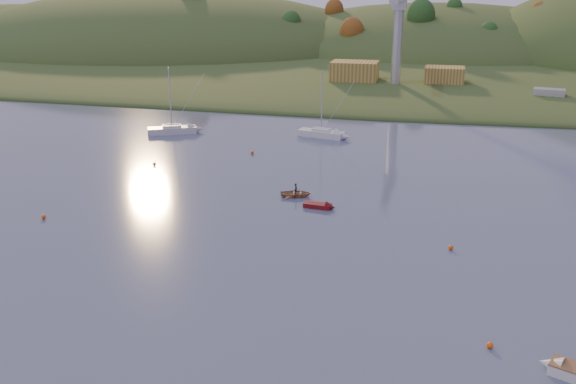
% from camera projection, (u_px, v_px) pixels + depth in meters
% --- Properties ---
extents(far_shore, '(620.00, 220.00, 1.50)m').
position_uv_depth(far_shore, '(411.00, 48.00, 252.06)').
color(far_shore, '#324C1E').
rests_on(far_shore, ground).
extents(shore_slope, '(640.00, 150.00, 7.00)m').
position_uv_depth(shore_slope, '(399.00, 70.00, 192.02)').
color(shore_slope, '#324C1E').
rests_on(shore_slope, ground).
extents(hill_left_far, '(120.00, 100.00, 32.00)m').
position_uv_depth(hill_left_far, '(28.00, 43.00, 273.00)').
color(hill_left_far, '#324C1E').
rests_on(hill_left_far, ground).
extents(hill_left, '(170.00, 140.00, 44.00)m').
position_uv_depth(hill_left, '(167.00, 51.00, 243.92)').
color(hill_left, '#324C1E').
rests_on(hill_left, ground).
extents(hill_center, '(140.00, 120.00, 36.00)m').
position_uv_depth(hill_center, '(436.00, 54.00, 231.41)').
color(hill_center, '#324C1E').
rests_on(hill_center, ground).
extents(hillside_trees, '(280.00, 50.00, 32.00)m').
position_uv_depth(hillside_trees, '(403.00, 62.00, 210.50)').
color(hillside_trees, '#1F4E1B').
rests_on(hillside_trees, ground).
extents(wharf, '(42.00, 16.00, 2.40)m').
position_uv_depth(wharf, '(408.00, 89.00, 150.84)').
color(wharf, slate).
rests_on(wharf, ground).
extents(shed_west, '(11.00, 8.00, 4.80)m').
position_uv_depth(shed_west, '(355.00, 72.00, 153.46)').
color(shed_west, olive).
rests_on(shed_west, wharf).
extents(shed_east, '(9.00, 7.00, 4.00)m').
position_uv_depth(shed_east, '(444.00, 76.00, 149.94)').
color(shed_east, olive).
rests_on(shed_east, wharf).
extents(dock_crane, '(3.20, 28.00, 20.30)m').
position_uv_depth(dock_crane, '(398.00, 20.00, 143.12)').
color(dock_crane, '#B7B7BC').
rests_on(dock_crane, wharf).
extents(sailboat_near, '(8.62, 6.01, 11.63)m').
position_uv_depth(sailboat_near, '(172.00, 129.00, 112.63)').
color(sailboat_near, silver).
rests_on(sailboat_near, ground).
extents(sailboat_far, '(8.41, 4.26, 11.19)m').
position_uv_depth(sailboat_far, '(321.00, 133.00, 110.13)').
color(sailboat_far, silver).
rests_on(sailboat_far, ground).
extents(canoe, '(4.36, 3.56, 0.79)m').
position_uv_depth(canoe, '(296.00, 193.00, 80.07)').
color(canoe, '#9F7858').
rests_on(canoe, ground).
extents(paddler, '(0.47, 0.61, 1.47)m').
position_uv_depth(paddler, '(296.00, 191.00, 79.96)').
color(paddler, black).
rests_on(paddler, ground).
extents(red_tender, '(3.93, 1.73, 1.30)m').
position_uv_depth(red_tender, '(323.00, 206.00, 75.94)').
color(red_tender, '#600D10').
rests_on(red_tender, ground).
extents(work_vessel, '(15.43, 7.69, 3.79)m').
position_uv_depth(work_vessel, '(548.00, 100.00, 136.41)').
color(work_vessel, slate).
rests_on(work_vessel, ground).
extents(buoy_0, '(0.50, 0.50, 0.50)m').
position_uv_depth(buoy_0, '(490.00, 345.00, 47.16)').
color(buoy_0, '#FC570D').
rests_on(buoy_0, ground).
extents(buoy_1, '(0.50, 0.50, 0.50)m').
position_uv_depth(buoy_1, '(451.00, 247.00, 64.33)').
color(buoy_1, '#FC570D').
rests_on(buoy_1, ground).
extents(buoy_2, '(0.50, 0.50, 0.50)m').
position_uv_depth(buoy_2, '(154.00, 164.00, 93.36)').
color(buoy_2, '#FC570D').
rests_on(buoy_2, ground).
extents(buoy_3, '(0.50, 0.50, 0.50)m').
position_uv_depth(buoy_3, '(252.00, 152.00, 99.58)').
color(buoy_3, '#FC570D').
rests_on(buoy_3, ground).
extents(buoy_4, '(0.50, 0.50, 0.50)m').
position_uv_depth(buoy_4, '(44.00, 217.00, 72.60)').
color(buoy_4, '#FC570D').
rests_on(buoy_4, ground).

